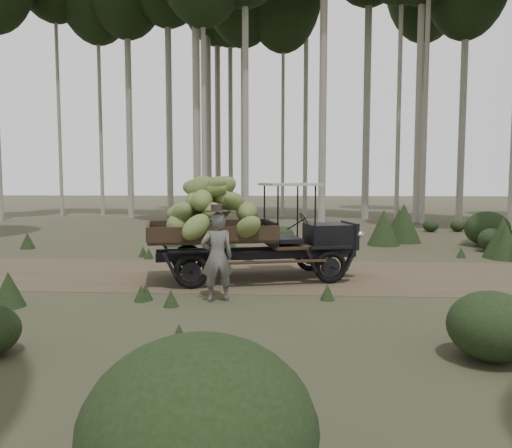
# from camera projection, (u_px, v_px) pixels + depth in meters

# --- Properties ---
(ground) EXTENTS (120.00, 120.00, 0.00)m
(ground) POSITION_uv_depth(u_px,v_px,m) (306.00, 276.00, 11.42)
(ground) COLOR #473D2B
(ground) RESTS_ON ground
(dirt_track) EXTENTS (70.00, 4.00, 0.01)m
(dirt_track) POSITION_uv_depth(u_px,v_px,m) (306.00, 276.00, 11.42)
(dirt_track) COLOR brown
(dirt_track) RESTS_ON ground
(banana_truck) EXTENTS (4.84, 2.88, 2.37)m
(banana_truck) POSITION_uv_depth(u_px,v_px,m) (227.00, 218.00, 10.74)
(banana_truck) COLOR black
(banana_truck) RESTS_ON ground
(farmer) EXTENTS (0.68, 0.56, 1.75)m
(farmer) POSITION_uv_depth(u_px,v_px,m) (217.00, 256.00, 8.96)
(farmer) COLOR #5D5A55
(farmer) RESTS_ON ground
(undergrowth) EXTENTS (20.66, 20.38, 1.39)m
(undergrowth) POSITION_uv_depth(u_px,v_px,m) (468.00, 246.00, 12.48)
(undergrowth) COLOR #233319
(undergrowth) RESTS_ON ground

